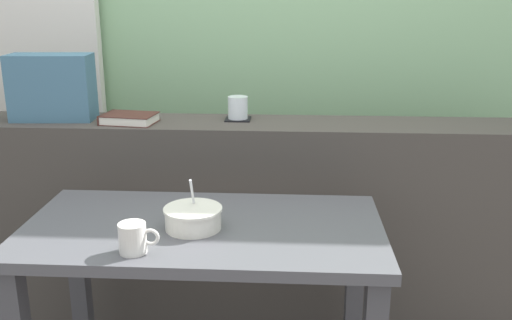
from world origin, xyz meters
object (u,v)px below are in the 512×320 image
Objects in this scene: juice_glass at (238,109)px; breakfast_table at (204,261)px; coaster_square at (238,119)px; ceramic_mug at (133,238)px; soup_bowl at (193,218)px; throw_pillow at (52,87)px; closed_book at (129,118)px.

breakfast_table is at bearing -94.81° from juice_glass.
juice_glass is (0.00, -0.00, 0.04)m from coaster_square.
ceramic_mug is at bearing -128.27° from breakfast_table.
soup_bowl is (-0.08, -0.66, -0.16)m from coaster_square.
juice_glass reaches higher than coaster_square.
soup_bowl is (0.66, -0.61, -0.29)m from throw_pillow.
closed_book reaches higher than soup_bowl.
throw_pillow reaches higher than breakfast_table.
breakfast_table is 11.04× the size of coaster_square.
breakfast_table is 0.16m from soup_bowl.
juice_glass is at bearing 75.66° from ceramic_mug.
soup_bowl is at bearing -59.04° from closed_book.
coaster_square is (0.05, 0.63, 0.32)m from breakfast_table.
juice_glass reaches higher than soup_bowl.
ceramic_mug is (-0.21, -0.83, -0.19)m from juice_glass.
juice_glass is at bearing 83.29° from soup_bowl.
breakfast_table is 1.00m from throw_pillow.
juice_glass is at bearing 85.19° from breakfast_table.
ceramic_mug is at bearing -104.34° from coaster_square.
breakfast_table is 12.40× the size of juice_glass.
juice_glass is 0.50× the size of soup_bowl.
closed_book reaches higher than coaster_square.
throw_pillow reaches higher than closed_book.
throw_pillow is (-0.73, -0.04, 0.09)m from juice_glass.
juice_glass is 0.69m from soup_bowl.
juice_glass reaches higher than breakfast_table.
closed_book is 0.34m from throw_pillow.
soup_bowl reaches higher than breakfast_table.
closed_book is (-0.37, 0.54, 0.33)m from breakfast_table.
coaster_square is 0.88× the size of ceramic_mug.
throw_pillow reaches higher than soup_bowl.
coaster_square is at bearing 11.34° from closed_book.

